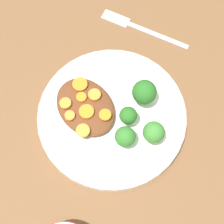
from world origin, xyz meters
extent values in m
plane|color=brown|center=(0.00, 0.00, 0.00)|extent=(4.00, 4.00, 0.00)
cylinder|color=white|center=(0.00, 0.00, 0.01)|extent=(0.28, 0.28, 0.02)
torus|color=white|center=(0.00, 0.00, 0.02)|extent=(0.28, 0.28, 0.01)
ellipsoid|color=brown|center=(-0.04, -0.03, 0.03)|extent=(0.13, 0.10, 0.02)
cylinder|color=#7FA85B|center=(0.01, 0.06, 0.03)|extent=(0.02, 0.02, 0.02)
sphere|color=#286B23|center=(0.01, 0.06, 0.06)|extent=(0.05, 0.05, 0.05)
cylinder|color=#7FA85B|center=(0.08, 0.03, 0.03)|extent=(0.01, 0.01, 0.02)
sphere|color=#3D8433|center=(0.08, 0.03, 0.05)|extent=(0.04, 0.04, 0.04)
cylinder|color=#7FA85B|center=(0.03, 0.01, 0.03)|extent=(0.02, 0.02, 0.02)
sphere|color=#286B23|center=(0.03, 0.01, 0.05)|extent=(0.03, 0.03, 0.03)
cylinder|color=#7FA85B|center=(0.06, -0.01, 0.03)|extent=(0.02, 0.02, 0.02)
sphere|color=#337A2D|center=(0.06, -0.01, 0.05)|extent=(0.04, 0.04, 0.04)
cylinder|color=orange|center=(-0.04, -0.01, 0.05)|extent=(0.02, 0.02, 0.01)
cylinder|color=orange|center=(0.00, -0.02, 0.05)|extent=(0.02, 0.02, 0.00)
cylinder|color=orange|center=(-0.02, -0.04, 0.05)|extent=(0.03, 0.03, 0.01)
cylinder|color=orange|center=(-0.08, -0.02, 0.05)|extent=(0.03, 0.03, 0.00)
cylinder|color=orange|center=(-0.05, -0.03, 0.05)|extent=(0.02, 0.02, 0.01)
cylinder|color=orange|center=(-0.06, -0.06, 0.05)|extent=(0.02, 0.02, 0.01)
cylinder|color=orange|center=(0.00, -0.06, 0.05)|extent=(0.02, 0.02, 0.00)
cylinder|color=orange|center=(-0.04, -0.07, 0.05)|extent=(0.02, 0.02, 0.00)
cube|color=#BDBDBD|center=(-0.09, 0.19, 0.00)|extent=(0.13, 0.07, 0.01)
cube|color=#BDBDBD|center=(-0.18, 0.14, 0.00)|extent=(0.06, 0.05, 0.01)
camera|label=1|loc=(0.20, -0.15, 0.67)|focal=60.00mm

